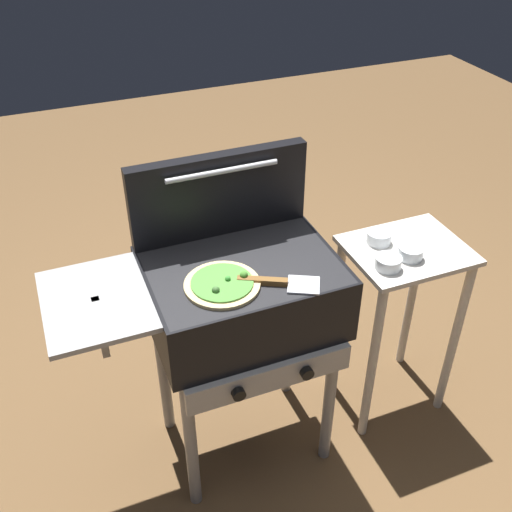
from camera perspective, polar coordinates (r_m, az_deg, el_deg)
ground_plane at (r=2.62m, az=-1.06°, el=-16.88°), size 8.00×8.00×0.00m
grill at (r=2.06m, az=-1.61°, el=-4.16°), size 0.96×0.53×0.90m
grill_lid_open at (r=2.07m, az=-3.51°, el=5.87°), size 0.63×0.08×0.30m
pizza_veggie at (r=1.89m, az=-3.20°, el=-2.66°), size 0.24×0.24×0.04m
spatula at (r=1.89m, az=2.23°, el=-2.53°), size 0.26×0.17×0.02m
prep_table at (r=2.45m, az=13.39°, el=-3.73°), size 0.44×0.36×0.79m
topping_bowl_near at (r=2.25m, az=14.42°, el=0.28°), size 0.09×0.09×0.04m
topping_bowl_far at (r=2.31m, az=11.55°, el=1.72°), size 0.09×0.09×0.04m
topping_bowl_middle at (r=2.18m, az=12.41°, el=-0.66°), size 0.09×0.09×0.04m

